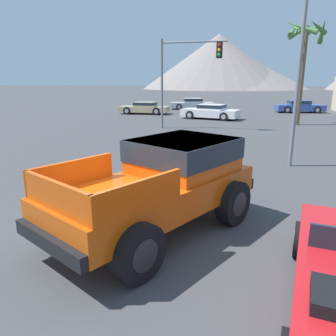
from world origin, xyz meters
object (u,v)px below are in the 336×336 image
object	(u,v)px
parked_car_tan	(144,108)
traffic_light_main	(187,66)
parked_car_silver	(192,104)
parked_car_white	(211,111)
palm_tree_tall	(305,46)
street_lamp_post	(303,32)
orange_pickup_truck	(165,180)
parked_car_blue	(299,106)

from	to	relation	value
parked_car_tan	traffic_light_main	distance (m)	10.59
parked_car_silver	parked_car_white	bearing A→B (deg)	-172.61
parked_car_tan	palm_tree_tall	size ratio (longest dim) A/B	0.66
parked_car_white	street_lamp_post	xyz separation A→B (m)	(4.97, -14.01, 3.99)
orange_pickup_truck	palm_tree_tall	bearing A→B (deg)	102.67
palm_tree_tall	parked_car_tan	bearing A→B (deg)	161.33
orange_pickup_truck	parked_car_tan	distance (m)	24.08
parked_car_silver	street_lamp_post	world-z (taller)	street_lamp_post
orange_pickup_truck	palm_tree_tall	xyz separation A→B (m)	(4.37, 18.23, 4.12)
parked_car_tan	parked_car_silver	distance (m)	6.88
parked_car_white	traffic_light_main	distance (m)	6.78
parked_car_white	traffic_light_main	size ratio (longest dim) A/B	0.87
traffic_light_main	street_lamp_post	world-z (taller)	street_lamp_post
parked_car_tan	street_lamp_post	bearing A→B (deg)	-148.43
orange_pickup_truck	palm_tree_tall	distance (m)	19.19
parked_car_white	parked_car_silver	distance (m)	9.02
parked_car_silver	traffic_light_main	bearing A→B (deg)	176.40
parked_car_tan	street_lamp_post	xyz separation A→B (m)	(11.43, -16.39, 4.03)
parked_car_tan	palm_tree_tall	bearing A→B (deg)	-112.00
parked_car_tan	orange_pickup_truck	bearing A→B (deg)	-162.84
parked_car_tan	street_lamp_post	distance (m)	20.38
parked_car_silver	palm_tree_tall	size ratio (longest dim) A/B	0.69
orange_pickup_truck	palm_tree_tall	world-z (taller)	palm_tree_tall
palm_tree_tall	parked_car_blue	bearing A→B (deg)	83.45
parked_car_tan	parked_car_silver	bearing A→B (deg)	-31.65
parked_car_silver	street_lamp_post	bearing A→B (deg)	-173.35
parked_car_white	palm_tree_tall	world-z (taller)	palm_tree_tall
parked_car_white	parked_car_blue	bearing A→B (deg)	-33.13
parked_car_silver	parked_car_blue	size ratio (longest dim) A/B	1.02
orange_pickup_truck	parked_car_silver	distance (m)	29.08
orange_pickup_truck	parked_car_tan	xyz separation A→B (m)	(-8.43, 22.55, -0.49)
street_lamp_post	traffic_light_main	bearing A→B (deg)	125.11
parked_car_silver	street_lamp_post	xyz separation A→B (m)	(8.17, -22.45, 4.00)
parked_car_white	street_lamp_post	bearing A→B (deg)	-149.19
orange_pickup_truck	parked_car_white	xyz separation A→B (m)	(-1.97, 20.17, -0.45)
parked_car_tan	traffic_light_main	size ratio (longest dim) A/B	0.82
parked_car_silver	street_lamp_post	size ratio (longest dim) A/B	0.62
parked_car_tan	palm_tree_tall	xyz separation A→B (m)	(12.80, -4.32, 4.62)
traffic_light_main	street_lamp_post	size ratio (longest dim) A/B	0.72
orange_pickup_truck	street_lamp_post	bearing A→B (deg)	90.19
parked_car_silver	palm_tree_tall	bearing A→B (deg)	-150.79
traffic_light_main	parked_car_blue	bearing A→B (deg)	58.80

